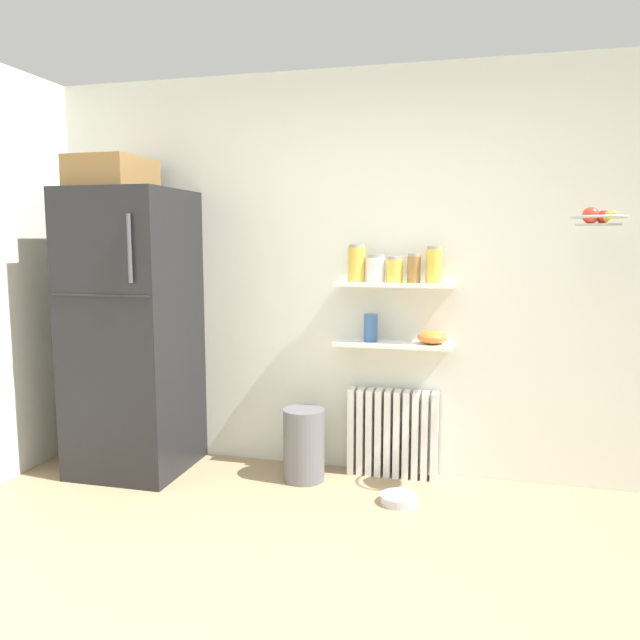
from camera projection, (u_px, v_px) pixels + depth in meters
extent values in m
plane|color=#9E8460|center=(311.00, 590.00, 2.71)|extent=(7.04, 7.04, 0.00)
cube|color=silver|center=(372.00, 275.00, 4.03)|extent=(7.04, 0.10, 2.60)
cube|color=black|center=(133.00, 332.00, 4.06)|extent=(0.70, 0.70, 1.84)
cube|color=#262628|center=(99.00, 295.00, 3.69)|extent=(0.68, 0.01, 0.01)
cylinder|color=#4C4C51|center=(129.00, 248.00, 3.58)|extent=(0.02, 0.02, 0.40)
cube|color=olive|center=(112.00, 174.00, 3.96)|extent=(0.42, 0.49, 0.20)
cube|color=white|center=(352.00, 430.00, 4.06)|extent=(0.04, 0.12, 0.57)
cube|color=white|center=(361.00, 431.00, 4.05)|extent=(0.04, 0.12, 0.57)
cube|color=white|center=(370.00, 432.00, 4.03)|extent=(0.04, 0.12, 0.57)
cube|color=white|center=(379.00, 432.00, 4.02)|extent=(0.04, 0.12, 0.57)
cube|color=white|center=(388.00, 433.00, 4.00)|extent=(0.04, 0.12, 0.57)
cube|color=white|center=(397.00, 434.00, 3.99)|extent=(0.04, 0.12, 0.57)
cube|color=white|center=(406.00, 434.00, 3.98)|extent=(0.04, 0.12, 0.57)
cube|color=white|center=(416.00, 435.00, 3.96)|extent=(0.04, 0.12, 0.57)
cube|color=white|center=(425.00, 436.00, 3.95)|extent=(0.04, 0.12, 0.57)
cube|color=white|center=(434.00, 436.00, 3.93)|extent=(0.04, 0.12, 0.57)
cube|color=white|center=(393.00, 344.00, 3.89)|extent=(0.74, 0.22, 0.02)
cube|color=white|center=(394.00, 284.00, 3.85)|extent=(0.74, 0.22, 0.02)
cylinder|color=yellow|center=(356.00, 265.00, 3.89)|extent=(0.11, 0.11, 0.21)
cylinder|color=gray|center=(357.00, 246.00, 3.87)|extent=(0.10, 0.10, 0.02)
cylinder|color=silver|center=(375.00, 270.00, 3.86)|extent=(0.12, 0.12, 0.15)
cylinder|color=gray|center=(375.00, 256.00, 3.85)|extent=(0.11, 0.11, 0.02)
cylinder|color=yellow|center=(394.00, 271.00, 3.84)|extent=(0.10, 0.10, 0.14)
cylinder|color=gray|center=(395.00, 258.00, 3.82)|extent=(0.10, 0.10, 0.02)
cylinder|color=olive|center=(414.00, 270.00, 3.80)|extent=(0.08, 0.08, 0.16)
cylinder|color=gray|center=(414.00, 255.00, 3.79)|extent=(0.08, 0.08, 0.02)
cylinder|color=yellow|center=(434.00, 266.00, 3.77)|extent=(0.10, 0.10, 0.21)
cylinder|color=gray|center=(434.00, 248.00, 3.76)|extent=(0.09, 0.09, 0.02)
cylinder|color=#38609E|center=(371.00, 328.00, 3.92)|extent=(0.09, 0.09, 0.17)
ellipsoid|color=orange|center=(432.00, 337.00, 3.83)|extent=(0.18, 0.18, 0.08)
cylinder|color=slate|center=(304.00, 445.00, 3.93)|extent=(0.26, 0.26, 0.46)
cylinder|color=#B7B7BC|center=(399.00, 499.00, 3.60)|extent=(0.22, 0.22, 0.05)
torus|color=#B2B2B7|center=(599.00, 217.00, 3.29)|extent=(0.29, 0.29, 0.01)
cylinder|color=#A8A8AD|center=(598.00, 225.00, 3.29)|extent=(0.23, 0.23, 0.01)
sphere|color=red|center=(603.00, 217.00, 3.27)|extent=(0.07, 0.07, 0.07)
sphere|color=red|center=(591.00, 215.00, 3.29)|extent=(0.09, 0.09, 0.09)
ellipsoid|color=yellow|center=(607.00, 218.00, 3.25)|extent=(0.10, 0.18, 0.09)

